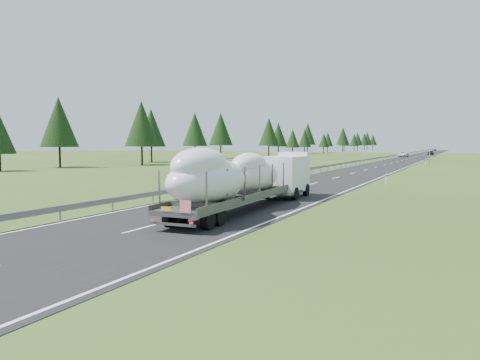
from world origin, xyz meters
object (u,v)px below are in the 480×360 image
at_px(distant_car_dark, 431,153).
at_px(distant_car_blue, 435,150).
at_px(boat_truck, 243,177).
at_px(highway_sign, 430,155).
at_px(distant_van, 403,154).

distance_m(distant_car_dark, distant_car_blue, 107.80).
xyz_separation_m(boat_truck, distant_car_dark, (0.60, 154.46, -1.23)).
distance_m(highway_sign, distant_car_blue, 189.71).
bearing_deg(highway_sign, distant_van, 102.00).
bearing_deg(distant_car_blue, distant_car_dark, -83.96).
xyz_separation_m(highway_sign, distant_van, (-10.70, 50.32, -0.99)).
height_order(boat_truck, distant_car_blue, boat_truck).
relative_size(distant_van, distant_car_dark, 1.27).
bearing_deg(highway_sign, boat_truck, -94.32).
bearing_deg(distant_car_dark, distant_car_blue, 94.75).
height_order(highway_sign, distant_car_dark, highway_sign).
relative_size(boat_truck, distant_car_blue, 4.45).
xyz_separation_m(highway_sign, distant_car_blue, (-9.60, 189.46, -1.15)).
relative_size(distant_car_dark, distant_car_blue, 1.15).
height_order(highway_sign, distant_van, highway_sign).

